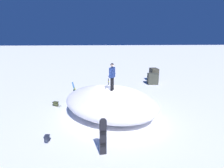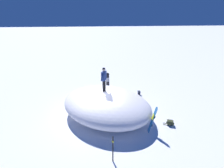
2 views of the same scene
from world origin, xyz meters
The scene contains 8 objects.
ground centered at (0.00, 0.00, 0.00)m, with size 240.00×240.00×0.00m, color white.
snow_mound centered at (0.29, -0.55, 0.87)m, with size 4.96×6.41×1.73m, color white.
snowboarder_standing centered at (0.58, -0.46, 2.73)m, with size 0.94×0.53×1.68m.
snowboard_primary_upright centered at (4.39, -1.18, 0.91)m, with size 0.20×0.31×1.76m.
snowboard_secondary_upright centered at (-1.93, -3.03, 0.88)m, with size 0.32×0.42×1.70m.
backpack_near centered at (-1.48, -4.45, 0.17)m, with size 0.50×0.70×0.33m.
backpack_far centered at (3.14, -3.83, 0.17)m, with size 0.50×0.28×0.34m.
trail_marker_pole centered at (-3.75, -0.37, 0.78)m, with size 0.10×0.10×1.47m.
Camera 2 is at (-9.57, 0.57, 6.42)m, focal length 26.29 mm.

